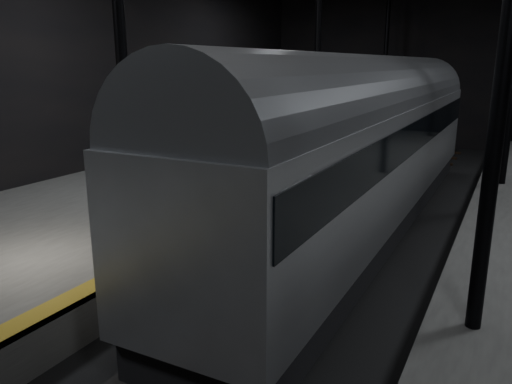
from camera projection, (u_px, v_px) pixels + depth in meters
The scene contains 6 objects.
ground at pixel (336, 262), 14.07m from camera, with size 44.00×44.00×0.00m, color black.
platform_left at pixel (130, 210), 17.31m from camera, with size 9.00×43.80×1.00m, color #4F4F4C.
tactile_strip at pixel (236, 212), 15.27m from camera, with size 0.50×43.80×0.01m, color olive.
track at pixel (336, 260), 14.05m from camera, with size 2.40×43.00×0.24m.
train at pixel (370, 139), 15.79m from camera, with size 3.11×20.76×5.55m.
woman at pixel (121, 192), 13.94m from camera, with size 0.68×0.45×1.88m, color tan.
Camera 1 is at (4.08, -12.67, 5.44)m, focal length 35.00 mm.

